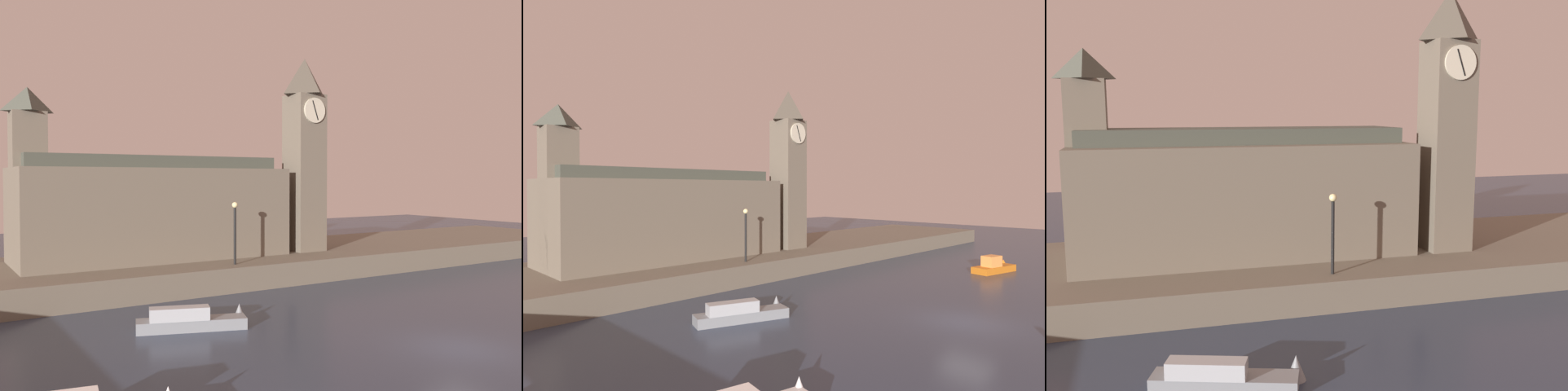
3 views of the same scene
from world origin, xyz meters
TOP-DOWN VIEW (x-y plane):
  - ground_plane at (0.00, 0.00)m, footprint 120.00×120.00m
  - far_embankment at (0.00, 20.00)m, footprint 70.00×12.00m
  - clock_tower at (5.86, 18.49)m, footprint 2.57×2.60m
  - parliament_hall at (-5.32, 20.53)m, footprint 17.40×6.43m
  - streetlamp at (-1.71, 15.25)m, footprint 0.36×0.36m
  - boat_cruiser_grey at (-7.45, 8.15)m, footprint 5.51×2.57m

SIDE VIEW (x-z plane):
  - ground_plane at x=0.00m, z-range 0.00..0.00m
  - boat_cruiser_grey at x=-7.45m, z-range -0.32..1.09m
  - far_embankment at x=0.00m, z-range 0.00..1.50m
  - streetlamp at x=-1.71m, z-range 1.98..5.78m
  - parliament_hall at x=-5.32m, z-range -0.48..10.10m
  - clock_tower at x=5.86m, z-range 1.73..15.62m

